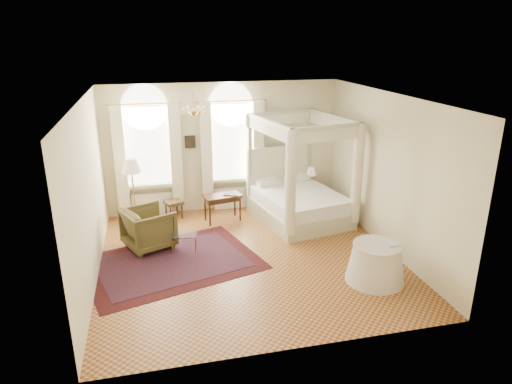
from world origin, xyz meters
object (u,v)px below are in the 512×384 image
armchair (149,228)px  stool (174,204)px  canopy_bed (300,198)px  side_table (376,263)px  nightstand (308,193)px  writing_desk (222,199)px  floor_lamp (131,169)px  coffee_table (184,236)px

armchair → stool: bearing=-45.5°
canopy_bed → armchair: canopy_bed is taller
side_table → nightstand: bearing=88.3°
nightstand → writing_desk: bearing=-166.3°
writing_desk → floor_lamp: 2.28m
canopy_bed → side_table: size_ratio=2.46×
writing_desk → canopy_bed: bearing=-11.3°
floor_lamp → side_table: bearing=-38.7°
nightstand → floor_lamp: floor_lamp is taller
writing_desk → armchair: size_ratio=1.00×
side_table → coffee_table: bearing=148.2°
nightstand → side_table: (-0.12, -4.15, 0.05)m
coffee_table → stool: bearing=92.8°
nightstand → coffee_table: nightstand is taller
canopy_bed → floor_lamp: size_ratio=1.56×
coffee_table → nightstand: bearing=30.3°
nightstand → floor_lamp: 4.71m
canopy_bed → nightstand: (0.56, 0.97, -0.27)m
stool → side_table: (3.48, -4.00, -0.02)m
nightstand → armchair: bearing=-158.1°
floor_lamp → armchair: bearing=-74.7°
writing_desk → floor_lamp: bearing=-179.0°
writing_desk → stool: bearing=159.2°
stool → armchair: 1.68m
coffee_table → side_table: 3.99m
canopy_bed → nightstand: bearing=60.0°
coffee_table → armchair: bearing=154.2°
canopy_bed → nightstand: canopy_bed is taller
armchair → floor_lamp: size_ratio=0.56×
armchair → side_table: size_ratio=0.89×
writing_desk → stool: size_ratio=1.88×
stool → floor_lamp: floor_lamp is taller
writing_desk → stool: (-1.17, 0.44, -0.19)m
nightstand → coffee_table: (-3.51, -2.05, 0.03)m
nightstand → armchair: (-4.23, -1.70, 0.12)m
stool → side_table: side_table is taller
coffee_table → floor_lamp: floor_lamp is taller
coffee_table → side_table: bearing=-31.8°
stool → coffee_table: 1.90m
stool → side_table: bearing=-49.0°
writing_desk → coffee_table: writing_desk is taller
canopy_bed → floor_lamp: canopy_bed is taller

